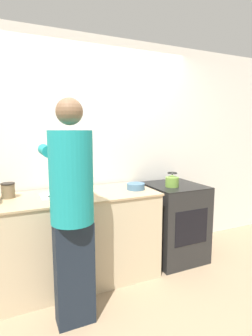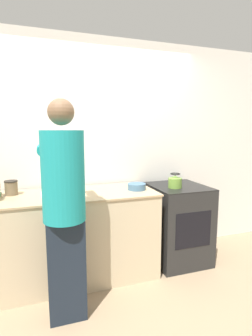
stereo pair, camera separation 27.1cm
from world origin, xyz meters
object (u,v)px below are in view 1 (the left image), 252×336
person (72,206)px  bowl_prep (136,186)px  cutting_board (57,195)px  knife (59,195)px  canister_jar (8,190)px  oven (174,221)px  kettle (172,181)px

person → bowl_prep: person is taller
cutting_board → knife: (0.01, -0.03, 0.01)m
canister_jar → oven: bearing=-4.3°
person → cutting_board: bearing=91.0°
person → bowl_prep: bearing=32.9°
person → kettle: person is taller
oven → kettle: kettle is taller
oven → person: (-1.36, -0.58, 0.52)m
canister_jar → knife: bearing=-19.2°
oven → kettle: (-0.09, -0.08, 0.52)m
oven → bowl_prep: (-0.55, -0.05, 0.49)m
kettle → bowl_prep: kettle is taller
kettle → bowl_prep: (-0.45, 0.03, -0.03)m
person → canister_jar: bearing=121.8°
person → kettle: size_ratio=10.84×
kettle → canister_jar: size_ratio=1.14×
knife → canister_jar: canister_jar is taller
oven → canister_jar: 1.89m
oven → cutting_board: size_ratio=2.88×
oven → person: size_ratio=0.51×
knife → bowl_prep: bowl_prep is taller
oven → canister_jar: canister_jar is taller
person → cutting_board: (-0.01, 0.59, -0.05)m
knife → person: bearing=-112.0°
bowl_prep → person: bearing=-147.1°
cutting_board → canister_jar: (-0.43, 0.13, 0.06)m
knife → bowl_prep: bearing=-23.7°
cutting_board → person: bearing=-89.0°
oven → person: bearing=-156.9°
oven → person: 1.57m
kettle → oven: bearing=40.1°
bowl_prep → oven: bearing=5.5°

